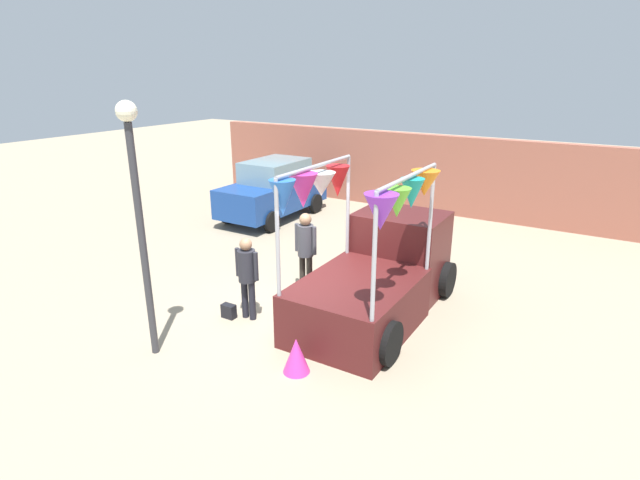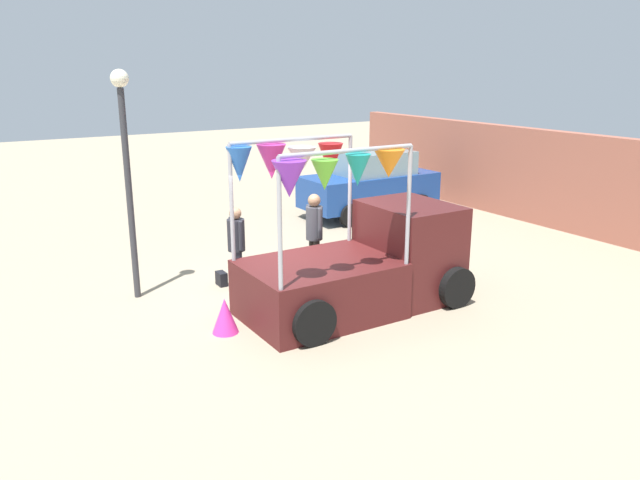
{
  "view_description": "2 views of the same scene",
  "coord_description": "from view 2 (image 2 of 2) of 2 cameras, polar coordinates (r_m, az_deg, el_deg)",
  "views": [
    {
      "loc": [
        5.02,
        -7.42,
        4.65
      ],
      "look_at": [
        0.41,
        0.21,
        1.59
      ],
      "focal_mm": 28.0,
      "sensor_mm": 36.0,
      "label": 1
    },
    {
      "loc": [
        10.06,
        -5.35,
        4.3
      ],
      "look_at": [
        0.85,
        0.33,
        1.24
      ],
      "focal_mm": 35.0,
      "sensor_mm": 36.0,
      "label": 2
    }
  ],
  "objects": [
    {
      "name": "vendor_truck",
      "position": [
        11.35,
        4.14,
        -1.62
      ],
      "size": [
        2.44,
        4.12,
        3.06
      ],
      "color": "#4C1919",
      "rests_on": "ground"
    },
    {
      "name": "folded_kite_bundle_magenta",
      "position": [
        10.49,
        -8.68,
        -6.84
      ],
      "size": [
        0.62,
        0.62,
        0.6
      ],
      "primitive_type": "cone",
      "rotation": [
        0.0,
        0.0,
        0.79
      ],
      "color": "#D83399",
      "rests_on": "ground"
    },
    {
      "name": "person_customer",
      "position": [
        12.24,
        -7.66,
        -0.02
      ],
      "size": [
        0.53,
        0.34,
        1.66
      ],
      "color": "black",
      "rests_on": "ground"
    },
    {
      "name": "street_lamp",
      "position": [
        11.86,
        -17.32,
        7.46
      ],
      "size": [
        0.32,
        0.32,
        4.23
      ],
      "color": "#333338",
      "rests_on": "ground"
    },
    {
      "name": "handbag",
      "position": [
        12.73,
        -8.99,
        -3.51
      ],
      "size": [
        0.28,
        0.16,
        0.28
      ],
      "primitive_type": "cube",
      "color": "black",
      "rests_on": "ground"
    },
    {
      "name": "brick_boundary_wall",
      "position": [
        17.6,
        22.59,
        4.74
      ],
      "size": [
        18.0,
        0.36,
        2.6
      ],
      "primitive_type": "cube",
      "color": "#9E5947",
      "rests_on": "ground"
    },
    {
      "name": "ground_plane",
      "position": [
        12.18,
        -3.45,
        -4.94
      ],
      "size": [
        60.0,
        60.0,
        0.0
      ],
      "primitive_type": "plane",
      "color": "gray"
    },
    {
      "name": "person_vendor",
      "position": [
        12.65,
        -0.53,
        1.11
      ],
      "size": [
        0.53,
        0.34,
        1.8
      ],
      "color": "#2D2823",
      "rests_on": "ground"
    },
    {
      "name": "parked_car",
      "position": [
        18.34,
        4.62,
        5.18
      ],
      "size": [
        1.88,
        4.0,
        1.88
      ],
      "color": "navy",
      "rests_on": "ground"
    }
  ]
}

